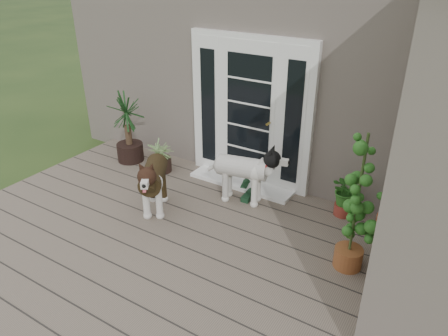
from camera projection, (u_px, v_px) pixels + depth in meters
The scene contains 14 objects.
deck at pixel (168, 267), 4.75m from camera, with size 6.20×4.60×0.12m, color #6B5B4C.
house_main at pixel (318, 61), 7.29m from camera, with size 7.40×4.00×3.10m, color #665E54.
door_unit at pixel (250, 112), 5.99m from camera, with size 1.90×0.14×2.15m, color white.
door_step at pixel (241, 183), 6.32m from camera, with size 1.60×0.40×0.05m, color white.
brindle_dog at pixel (154, 184), 5.54m from camera, with size 0.40×0.93×0.77m, color #362813, non-canonical shape.
white_dog at pixel (242, 177), 5.74m from camera, with size 0.39×0.91×0.76m, color white, non-canonical shape.
spider_plant at pixel (160, 154), 6.59m from camera, with size 0.55×0.55×0.59m, color #7C9E61, non-canonical shape.
yucca at pixel (128, 127), 6.81m from camera, with size 0.81×0.81×1.17m, color #103218, non-canonical shape.
herb_a at pixel (345, 198), 5.49m from camera, with size 0.39×0.39×0.50m, color #285A19.
herb_b at pixel (389, 210), 5.22m from camera, with size 0.35×0.35×0.52m, color #255F1B.
herb_c at pixel (426, 231), 4.78m from camera, with size 0.36×0.36×0.56m, color #1B6121.
sapling at pixel (357, 202), 4.30m from camera, with size 0.48×0.48×1.64m, color #245719, non-canonical shape.
clog_left at pixel (245, 185), 6.22m from camera, with size 0.13×0.28×0.08m, color #14331B, non-canonical shape.
clog_right at pixel (248, 196), 5.94m from camera, with size 0.15×0.32×0.10m, color black, non-canonical shape.
Camera 1 is at (2.51, -2.43, 3.20)m, focal length 33.91 mm.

